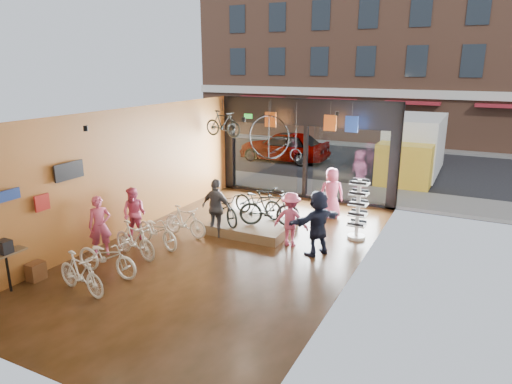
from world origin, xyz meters
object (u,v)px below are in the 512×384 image
Objects in this scene: customer_2 at (217,208)px; customer_5 at (318,223)px; customer_1 at (134,214)px; floor_bike_3 at (135,240)px; display_bike_right at (258,201)px; floor_bike_5 at (185,221)px; display_bike_left at (223,207)px; display_platform at (252,227)px; hung_bike at (223,124)px; penny_farthing at (277,139)px; floor_bike_2 at (107,257)px; display_bike_mid at (269,208)px; customer_4 at (331,193)px; box_truck at (412,149)px; street_car at (284,146)px; sunglasses_rack at (358,209)px; floor_bike_1 at (81,273)px; customer_0 at (100,226)px; customer_3 at (291,219)px.

customer_5 is (3.16, 0.05, 0.02)m from customer_2.
floor_bike_3 is at bearing -58.03° from customer_1.
display_bike_right reaches higher than floor_bike_3.
floor_bike_5 is 1.00× the size of customer_1.
display_bike_right is 1.19× the size of customer_1.
floor_bike_5 is (0.31, 1.88, -0.02)m from floor_bike_3.
display_bike_left is at bearing -80.44° from customer_2.
customer_2 is (-0.76, -0.81, 0.74)m from display_platform.
penny_farthing is at bearing -80.26° from hung_bike.
display_bike_mid reaches higher than floor_bike_2.
customer_4 is at bearing -35.19° from display_bike_right.
box_truck is 10.15m from customer_5.
customer_4 reaches higher than display_bike_right.
box_truck is 4.35× the size of hung_bike.
floor_bike_2 reaches higher than floor_bike_5.
street_car is 2.64× the size of floor_bike_2.
floor_bike_2 is at bearing 130.52° from display_bike_mid.
customer_5 reaches higher than customer_2.
sunglasses_rack reaches higher than customer_2.
floor_bike_3 is at bearing 5.82° from street_car.
floor_bike_1 is 1.01× the size of hung_bike.
customer_2 is at bearing -15.35° from floor_bike_3.
display_bike_mid is 1.58m from customer_2.
street_car is at bearing 46.08° from customer_0.
customer_3 is 5.45m from hung_bike.
display_bike_right reaches higher than floor_bike_1.
customer_3 is 2.94m from customer_4.
street_car is at bearing 46.29° from display_bike_left.
street_car reaches higher than display_bike_right.
customer_0 is 7.32m from sunglasses_rack.
floor_bike_5 is at bearing 98.81° from display_bike_mid.
customer_2 reaches higher than floor_bike_2.
customer_3 is 2.10m from sunglasses_rack.
street_car is 9.43m from customer_4.
display_platform is 3.28m from sunglasses_rack.
floor_bike_3 is 6.27m from penny_farthing.
customer_2 reaches higher than customer_0.
customer_3 is (1.51, -0.52, 0.64)m from display_platform.
sunglasses_rack is at bearing -28.99° from floor_bike_1.
hung_bike is at bearing 30.24° from display_bike_mid.
customer_1 is (-2.02, -1.70, -0.00)m from display_bike_left.
display_bike_mid is (2.41, 4.27, 0.37)m from floor_bike_2.
customer_3 is 0.92m from customer_5.
floor_bike_1 is 2.24m from customer_0.
customer_0 is (-6.21, -12.73, -0.53)m from box_truck.
display_bike_left is at bearing 31.65° from customer_1.
display_platform is at bearing -76.21° from customer_5.
display_bike_mid is 1.11× the size of customer_0.
floor_bike_2 is 1.00× the size of sunglasses_rack.
customer_1 is 6.59m from sunglasses_rack.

